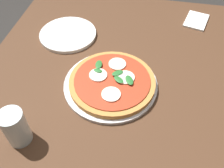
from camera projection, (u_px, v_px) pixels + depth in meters
dining_table at (112, 102)px, 0.96m from camera, size 1.18×0.97×0.78m
serving_tray at (112, 85)px, 0.86m from camera, size 0.32×0.32×0.01m
pizza at (112, 82)px, 0.85m from camera, size 0.29×0.29×0.03m
plate_white at (68, 34)px, 1.05m from camera, size 0.24×0.24×0.01m
napkin at (196, 21)px, 1.12m from camera, size 0.15×0.12×0.01m
glass_cup at (15, 127)px, 0.69m from camera, size 0.07×0.07×0.12m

